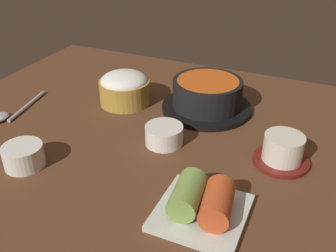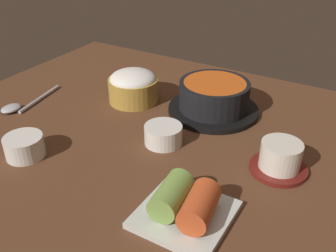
# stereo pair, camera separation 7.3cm
# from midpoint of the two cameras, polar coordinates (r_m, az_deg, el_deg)

# --- Properties ---
(dining_table) EXTENTS (1.00, 0.76, 0.02)m
(dining_table) POSITION_cam_midpoint_polar(r_m,az_deg,el_deg) (0.77, -3.45, -1.64)
(dining_table) COLOR #56331E
(dining_table) RESTS_ON ground
(stone_pot) EXTENTS (0.20, 0.20, 0.07)m
(stone_pot) POSITION_cam_midpoint_polar(r_m,az_deg,el_deg) (0.84, 3.39, 4.49)
(stone_pot) COLOR black
(stone_pot) RESTS_ON dining_table
(rice_bowl) EXTENTS (0.11, 0.11, 0.07)m
(rice_bowl) POSITION_cam_midpoint_polar(r_m,az_deg,el_deg) (0.88, -8.91, 5.63)
(rice_bowl) COLOR #B78C38
(rice_bowl) RESTS_ON dining_table
(tea_cup_with_saucer) EXTENTS (0.10, 0.10, 0.06)m
(tea_cup_with_saucer) POSITION_cam_midpoint_polar(r_m,az_deg,el_deg) (0.69, 13.88, -3.68)
(tea_cup_with_saucer) COLOR maroon
(tea_cup_with_saucer) RESTS_ON dining_table
(banchan_cup_center) EXTENTS (0.07, 0.07, 0.04)m
(banchan_cup_center) POSITION_cam_midpoint_polar(r_m,az_deg,el_deg) (0.73, -3.48, -1.32)
(banchan_cup_center) COLOR white
(banchan_cup_center) RESTS_ON dining_table
(kimchi_plate) EXTENTS (0.13, 0.13, 0.05)m
(kimchi_plate) POSITION_cam_midpoint_polar(r_m,az_deg,el_deg) (0.56, 1.33, -11.67)
(kimchi_plate) COLOR silver
(kimchi_plate) RESTS_ON dining_table
(side_bowl_near) EXTENTS (0.07, 0.07, 0.04)m
(side_bowl_near) POSITION_cam_midpoint_polar(r_m,az_deg,el_deg) (0.72, -23.57, -4.12)
(side_bowl_near) COLOR white
(side_bowl_near) RESTS_ON dining_table
(spoon) EXTENTS (0.05, 0.17, 0.01)m
(spoon) POSITION_cam_midpoint_polar(r_m,az_deg,el_deg) (0.91, -24.97, 1.63)
(spoon) COLOR #B7B7BC
(spoon) RESTS_ON dining_table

